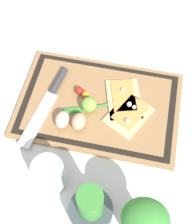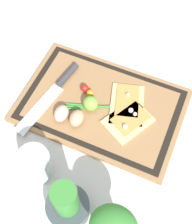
% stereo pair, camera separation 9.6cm
% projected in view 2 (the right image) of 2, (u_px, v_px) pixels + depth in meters
% --- Properties ---
extents(ground_plane, '(6.00, 6.00, 0.00)m').
position_uv_depth(ground_plane, '(101.00, 107.00, 1.01)').
color(ground_plane, silver).
extents(cutting_board, '(0.52, 0.34, 0.02)m').
position_uv_depth(cutting_board, '(101.00, 105.00, 1.01)').
color(cutting_board, '#997047').
rests_on(cutting_board, ground_plane).
extents(pizza_slice_near, '(0.14, 0.17, 0.02)m').
position_uv_depth(pizza_slice_near, '(127.00, 104.00, 0.99)').
color(pizza_slice_near, '#DBBC7F').
rests_on(pizza_slice_near, cutting_board).
extents(pizza_slice_far, '(0.16, 0.17, 0.02)m').
position_uv_depth(pizza_slice_far, '(129.00, 120.00, 0.96)').
color(pizza_slice_far, '#DBBC7F').
rests_on(pizza_slice_far, cutting_board).
extents(knife, '(0.08, 0.30, 0.02)m').
position_uv_depth(knife, '(58.00, 86.00, 1.02)').
color(knife, silver).
rests_on(knife, cutting_board).
extents(egg_brown, '(0.04, 0.06, 0.04)m').
position_uv_depth(egg_brown, '(77.00, 118.00, 0.95)').
color(egg_brown, tan).
rests_on(egg_brown, cutting_board).
extents(egg_pink, '(0.04, 0.06, 0.04)m').
position_uv_depth(egg_pink, '(61.00, 113.00, 0.96)').
color(egg_pink, beige).
rests_on(egg_pink, cutting_board).
extents(lime, '(0.05, 0.05, 0.05)m').
position_uv_depth(lime, '(91.00, 103.00, 0.97)').
color(lime, '#7FB742').
rests_on(lime, cutting_board).
extents(cherry_tomato_red, '(0.03, 0.03, 0.03)m').
position_uv_depth(cherry_tomato_red, '(85.00, 88.00, 1.01)').
color(cherry_tomato_red, red).
rests_on(cherry_tomato_red, cutting_board).
extents(cherry_tomato_yellow, '(0.02, 0.02, 0.02)m').
position_uv_depth(cherry_tomato_yellow, '(90.00, 93.00, 1.00)').
color(cherry_tomato_yellow, orange).
rests_on(cherry_tomato_yellow, cutting_board).
extents(scallion_bunch, '(0.24, 0.12, 0.01)m').
position_uv_depth(scallion_bunch, '(103.00, 107.00, 0.99)').
color(scallion_bunch, '#388433').
rests_on(scallion_bunch, cutting_board).
extents(herb_pot, '(0.12, 0.12, 0.18)m').
position_uv_depth(herb_pot, '(67.00, 205.00, 0.80)').
color(herb_pot, '#3D474C').
rests_on(herb_pot, ground_plane).
extents(sauce_jar, '(0.09, 0.09, 0.11)m').
position_uv_depth(sauce_jar, '(36.00, 165.00, 0.87)').
color(sauce_jar, silver).
rests_on(sauce_jar, ground_plane).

